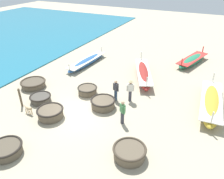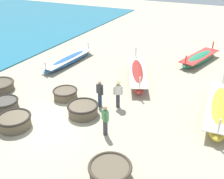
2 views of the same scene
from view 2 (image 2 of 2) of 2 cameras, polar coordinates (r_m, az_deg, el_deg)
The scene contains 13 objects.
ground_plane at distance 14.06m, azimuth -13.42°, elevation -6.65°, with size 80.00×80.00×0.00m, color tan.
coracle_far_right at distance 10.47m, azimuth -0.42°, elevation -17.31°, with size 1.71×1.71×0.61m.
coracle_nearest at distance 13.91m, azimuth -20.46°, elevation -6.47°, with size 1.69×1.69×0.64m.
coracle_front_left at distance 14.08m, azimuth -6.35°, elevation -4.29°, with size 1.70×1.70×0.63m.
coracle_tilted at distance 15.85m, azimuth -10.13°, elevation -0.88°, with size 1.48×1.48×0.56m.
coracle_upturned at distance 15.83m, azimuth -22.28°, elevation -2.84°, with size 1.50×1.50×0.49m.
long_boat_blue_hull at distance 21.05m, azimuth -9.27°, elevation 6.42°, with size 1.31×5.88×1.00m.
long_boat_red_hull at distance 18.08m, azimuth 5.51°, elevation 3.43°, with size 3.35×5.80×1.38m.
long_boat_ochre_hull at distance 22.10m, azimuth 18.49°, elevation 6.50°, with size 2.53×5.18×1.17m.
long_boat_white_hull at distance 15.10m, azimuth 22.38°, elevation -3.80°, with size 1.66×6.01×1.38m.
fisherman_standing_right at distance 14.56m, azimuth -2.67°, elevation -0.75°, with size 0.51×0.32×1.57m.
fisherman_with_hat at distance 12.28m, azimuth -1.49°, elevation -6.57°, with size 0.43×0.38×1.57m.
fisherman_standing_left at distance 14.41m, azimuth 1.32°, elevation -0.50°, with size 0.47×0.36×1.67m.
Camera 2 is at (7.90, -8.72, 7.69)m, focal length 42.00 mm.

